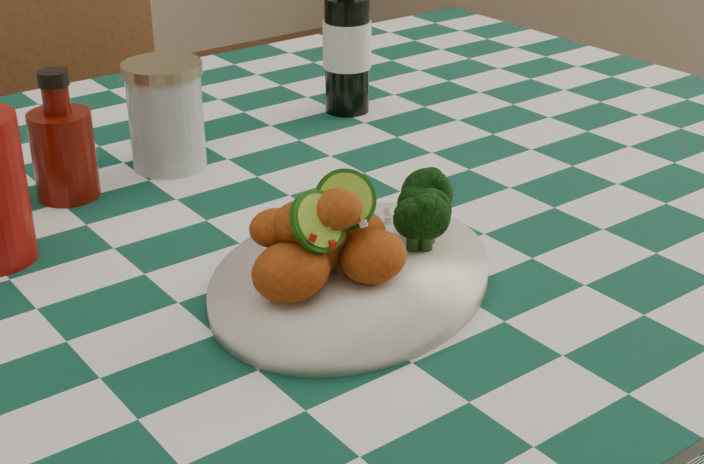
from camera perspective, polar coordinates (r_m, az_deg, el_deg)
plate at (r=0.88m, az=0.00°, el=-2.69°), size 0.37×0.33×0.02m
fried_chicken_pile at (r=0.84m, az=-1.24°, el=-0.14°), size 0.13×0.10×0.08m
broccoli_side at (r=0.92m, az=3.92°, el=1.39°), size 0.08×0.08×0.06m
ketchup_bottle at (r=1.08m, az=-16.56°, el=5.42°), size 0.08×0.08×0.14m
mason_jar at (r=1.14m, az=-10.76°, el=6.68°), size 0.10×0.10×0.12m
beer_bottle at (r=1.28m, az=-0.29°, el=11.73°), size 0.07×0.07×0.22m
wooden_chair_right at (r=1.82m, az=-12.31°, el=-0.19°), size 0.46×0.48×0.85m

